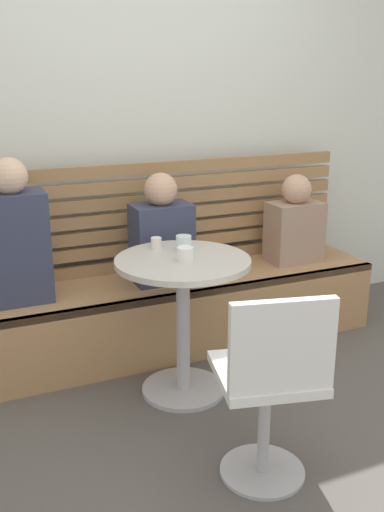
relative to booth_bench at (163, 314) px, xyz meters
name	(u,v)px	position (x,y,z in m)	size (l,w,h in m)	color
ground	(262,458)	(0.00, -1.20, -0.22)	(8.00, 8.00, 0.00)	#514C47
back_wall	(134,102)	(0.00, 0.44, 1.23)	(5.20, 0.10, 2.90)	silver
booth_bench	(163,314)	(0.00, 0.00, 0.00)	(2.70, 0.52, 0.44)	#A87C51
booth_backrest	(148,216)	(0.00, 0.24, 0.56)	(2.65, 0.04, 0.67)	#9A7249
cafe_table	(183,300)	(-0.09, -0.53, 0.30)	(0.68, 0.68, 0.74)	#ADADB2
white_chair	(271,382)	(-0.06, -1.34, 0.24)	(0.48, 0.48, 0.85)	#ADADB2
person_adult	(15,239)	(-0.82, 0.00, 0.57)	(0.34, 0.22, 0.77)	#333851
person_child_left	(162,235)	(-0.01, -0.01, 0.50)	(0.34, 0.22, 0.64)	#333851
person_child_middle	(295,224)	(0.92, 0.01, 0.47)	(0.34, 0.22, 0.57)	#9E7F6B
cup_espresso_small	(156,243)	(-0.15, -0.30, 0.55)	(0.06, 0.06, 0.06)	silver
cup_ceramic_white	(185,254)	(-0.09, -0.57, 0.55)	(0.08, 0.08, 0.07)	white
cup_glass_short	(184,243)	(-0.03, -0.41, 0.56)	(0.08, 0.08, 0.08)	silver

